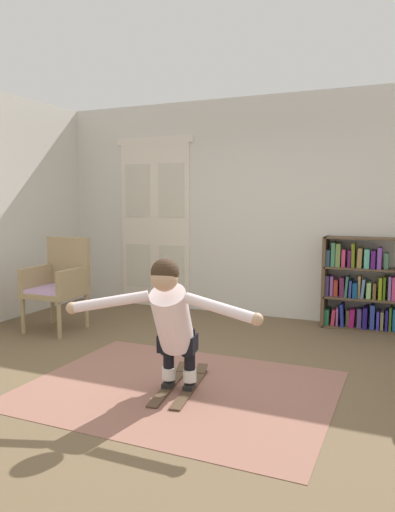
# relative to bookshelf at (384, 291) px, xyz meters

# --- Properties ---
(ground_plane) EXTENTS (7.20, 7.20, 0.00)m
(ground_plane) POSITION_rel_bookshelf_xyz_m (-1.54, -2.39, -0.48)
(ground_plane) COLOR brown
(back_wall) EXTENTS (6.00, 0.10, 2.90)m
(back_wall) POSITION_rel_bookshelf_xyz_m (-1.54, 0.21, 0.97)
(back_wall) COLOR silver
(back_wall) RESTS_ON ground
(double_door) EXTENTS (1.22, 0.05, 2.45)m
(double_door) POSITION_rel_bookshelf_xyz_m (-3.15, 0.15, 0.75)
(double_door) COLOR silver
(double_door) RESTS_ON ground
(rug) EXTENTS (2.47, 1.91, 0.01)m
(rug) POSITION_rel_bookshelf_xyz_m (-1.43, -2.60, -0.48)
(rug) COLOR #8F5F50
(rug) RESTS_ON ground
(bookshelf) EXTENTS (1.50, 0.30, 1.11)m
(bookshelf) POSITION_rel_bookshelf_xyz_m (0.00, 0.00, 0.00)
(bookshelf) COLOR brown
(bookshelf) RESTS_ON ground
(wicker_chair) EXTENTS (0.61, 0.61, 1.10)m
(wicker_chair) POSITION_rel_bookshelf_xyz_m (-3.58, -1.47, 0.10)
(wicker_chair) COLOR #9D875E
(wicker_chair) RESTS_ON ground
(skis_pair) EXTENTS (0.40, 0.91, 0.07)m
(skis_pair) POSITION_rel_bookshelf_xyz_m (-1.44, -2.57, -0.46)
(skis_pair) COLOR #4E3827
(skis_pair) RESTS_ON rug
(person_skier) EXTENTS (1.48, 0.73, 1.05)m
(person_skier) POSITION_rel_bookshelf_xyz_m (-1.40, -2.80, 0.17)
(person_skier) COLOR white
(person_skier) RESTS_ON skis_pair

